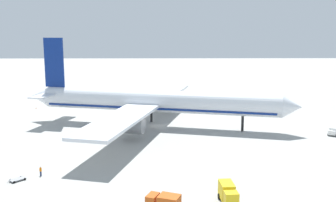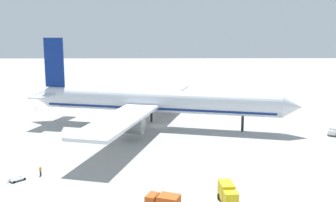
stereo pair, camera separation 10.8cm
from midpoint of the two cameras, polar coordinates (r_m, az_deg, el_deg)
name	(u,v)px [view 1 (the left image)]	position (r m, az deg, el deg)	size (l,w,h in m)	color
ground_plane	(158,126)	(108.93, -1.53, -3.73)	(600.00, 600.00, 0.00)	#9E9E99
airliner	(153,102)	(107.78, -2.30, -0.12)	(76.37, 78.26, 24.48)	silver
service_truck_5	(228,193)	(61.38, 8.75, -13.27)	(2.58, 5.71, 3.01)	yellow
service_van	(333,131)	(108.39, 23.06, -4.05)	(3.77, 4.51, 1.97)	white
baggage_cart_0	(218,97)	(155.80, 7.36, 0.64)	(2.57, 2.72, 1.52)	#26598C
baggage_cart_1	(18,179)	(74.77, -21.28, -10.67)	(2.79, 2.87, 0.40)	gray
baggage_cart_2	(115,96)	(158.73, -7.79, 0.77)	(2.92, 2.29, 1.31)	#26598C
ground_worker_3	(41,171)	(75.70, -18.26, -9.75)	(0.56, 0.56, 1.70)	navy
traffic_cone_0	(36,108)	(141.20, -18.85, -1.00)	(0.36, 0.36, 0.55)	orange
traffic_cone_2	(224,183)	(68.93, 8.20, -11.83)	(0.36, 0.36, 0.55)	orange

